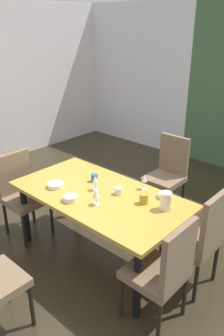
% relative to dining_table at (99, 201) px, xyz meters
% --- Properties ---
extents(ground_plane, '(6.02, 6.17, 0.02)m').
position_rel_dining_table_xyz_m(ground_plane, '(-0.31, 0.16, -0.68)').
color(ground_plane, '#2F2719').
extents(back_panel_interior, '(2.45, 0.10, 2.69)m').
position_rel_dining_table_xyz_m(back_panel_interior, '(-2.10, 3.19, 0.67)').
color(back_panel_interior, silver).
rests_on(back_panel_interior, ground_plane).
extents(dining_table, '(1.80, 0.96, 0.76)m').
position_rel_dining_table_xyz_m(dining_table, '(0.00, 0.00, 0.00)').
color(dining_table, '#B69035').
rests_on(dining_table, ground_plane).
extents(chair_right_far, '(0.44, 0.44, 1.03)m').
position_rel_dining_table_xyz_m(chair_right_far, '(0.98, 0.28, -0.11)').
color(chair_right_far, brown).
rests_on(chair_right_far, ground_plane).
extents(chair_head_far, '(0.44, 0.45, 1.01)m').
position_rel_dining_table_xyz_m(chair_head_far, '(-0.03, 1.30, -0.12)').
color(chair_head_far, brown).
rests_on(chair_head_far, ground_plane).
extents(chair_right_near, '(0.44, 0.44, 0.99)m').
position_rel_dining_table_xyz_m(chair_right_near, '(0.98, -0.28, -0.12)').
color(chair_right_near, brown).
rests_on(chair_right_near, ground_plane).
extents(chair_left_near, '(0.44, 0.44, 0.98)m').
position_rel_dining_table_xyz_m(chair_left_near, '(-0.98, -0.28, -0.13)').
color(chair_left_near, brown).
rests_on(chair_left_near, ground_plane).
extents(wine_glass_center, '(0.07, 0.07, 0.15)m').
position_rel_dining_table_xyz_m(wine_glass_center, '(0.13, -0.18, 0.19)').
color(wine_glass_center, silver).
rests_on(wine_glass_center, dining_table).
extents(wine_glass_east, '(0.06, 0.06, 0.16)m').
position_rel_dining_table_xyz_m(wine_glass_east, '(0.27, 0.38, 0.20)').
color(wine_glass_east, silver).
rests_on(wine_glass_east, dining_table).
extents(wine_glass_south, '(0.07, 0.07, 0.16)m').
position_rel_dining_table_xyz_m(wine_glass_south, '(-0.08, 0.03, 0.20)').
color(wine_glass_south, silver).
rests_on(wine_glass_south, dining_table).
extents(serving_bowl_near_window, '(0.17, 0.17, 0.05)m').
position_rel_dining_table_xyz_m(serving_bowl_near_window, '(-0.43, -0.21, 0.11)').
color(serving_bowl_near_window, beige).
rests_on(serving_bowl_near_window, dining_table).
extents(serving_bowl_west, '(0.14, 0.14, 0.05)m').
position_rel_dining_table_xyz_m(serving_bowl_west, '(-0.10, -0.29, 0.11)').
color(serving_bowl_west, silver).
rests_on(serving_bowl_west, dining_table).
extents(serving_bowl_right, '(0.13, 0.13, 0.05)m').
position_rel_dining_table_xyz_m(serving_bowl_right, '(0.53, 0.37, 0.11)').
color(serving_bowl_right, white).
rests_on(serving_bowl_right, dining_table).
extents(cup_rear, '(0.08, 0.08, 0.10)m').
position_rel_dining_table_xyz_m(cup_rear, '(0.45, 0.14, 0.13)').
color(cup_rear, '#AF892A').
rests_on(cup_rear, dining_table).
extents(cup_near_shelf, '(0.07, 0.07, 0.08)m').
position_rel_dining_table_xyz_m(cup_near_shelf, '(-0.23, 0.16, 0.13)').
color(cup_near_shelf, '#285D92').
rests_on(cup_near_shelf, dining_table).
extents(cup_north, '(0.08, 0.08, 0.07)m').
position_rel_dining_table_xyz_m(cup_north, '(0.15, 0.12, 0.12)').
color(cup_north, silver).
rests_on(cup_north, dining_table).
extents(pitcher_left, '(0.12, 0.11, 0.17)m').
position_rel_dining_table_xyz_m(pitcher_left, '(0.66, 0.19, 0.17)').
color(pitcher_left, white).
rests_on(pitcher_left, dining_table).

